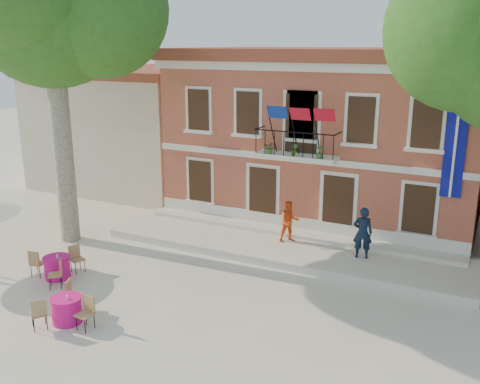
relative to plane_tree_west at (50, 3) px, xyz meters
name	(u,v)px	position (x,y,z in m)	size (l,w,h in m)	color
ground	(177,286)	(6.25, -1.76, -9.10)	(90.00, 90.00, 0.00)	beige
main_building	(331,132)	(8.25, 8.23, -5.32)	(13.50, 9.59, 7.50)	#B05D3F
neighbor_west	(140,125)	(-3.25, 9.24, -5.88)	(9.40, 9.40, 6.40)	beige
terrace	(284,248)	(8.25, 2.64, -8.95)	(14.00, 3.40, 0.30)	silver
plane_tree_west	(50,3)	(0.00, 0.00, 0.00)	(6.28, 6.28, 12.33)	#A59E84
pedestrian_navy	(363,233)	(11.23, 2.65, -7.86)	(0.68, 0.45, 1.88)	black
pedestrian_orange	(289,221)	(8.32, 3.00, -7.99)	(0.79, 0.61, 1.62)	#F1561C
cafe_table_0	(57,266)	(2.28, -3.03, -8.67)	(1.77, 1.84, 0.95)	#EB1669
cafe_table_1	(67,308)	(4.73, -5.13, -8.67)	(1.71, 1.86, 0.95)	#EB1669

